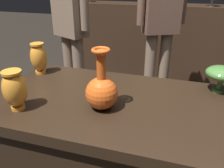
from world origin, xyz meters
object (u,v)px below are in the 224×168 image
at_px(visitor_near_left, 70,19).
at_px(vase_tall_behind, 15,89).
at_px(vase_left_accent, 222,74).
at_px(vase_centerpiece, 102,90).
at_px(vase_right_accent, 39,57).
at_px(visitor_center_back, 161,16).

bearing_deg(visitor_near_left, vase_tall_behind, 131.78).
relative_size(vase_left_accent, visitor_near_left, 0.09).
bearing_deg(vase_centerpiece, vase_right_accent, 150.66).
height_order(vase_tall_behind, visitor_center_back, visitor_center_back).
relative_size(vase_tall_behind, visitor_center_back, 0.10).
distance_m(vase_left_accent, visitor_center_back, 1.20).
xyz_separation_m(vase_centerpiece, vase_tall_behind, (-0.34, -0.11, 0.01)).
bearing_deg(visitor_near_left, vase_right_accent, 130.41).
height_order(vase_tall_behind, vase_left_accent, vase_tall_behind).
distance_m(vase_centerpiece, visitor_center_back, 1.44).
distance_m(vase_tall_behind, visitor_near_left, 1.31).
height_order(vase_left_accent, vase_right_accent, vase_right_accent).
bearing_deg(vase_tall_behind, visitor_center_back, 74.31).
height_order(vase_centerpiece, vase_left_accent, vase_centerpiece).
xyz_separation_m(vase_right_accent, visitor_near_left, (-0.23, 0.88, 0.06)).
distance_m(vase_centerpiece, vase_tall_behind, 0.36).
relative_size(vase_left_accent, vase_right_accent, 0.84).
bearing_deg(vase_tall_behind, vase_centerpiece, 18.13).
bearing_deg(vase_right_accent, vase_left_accent, 2.63).
xyz_separation_m(vase_tall_behind, vase_left_accent, (0.84, 0.42, -0.00)).
distance_m(vase_centerpiece, vase_right_accent, 0.54).
bearing_deg(vase_left_accent, visitor_near_left, 145.12).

